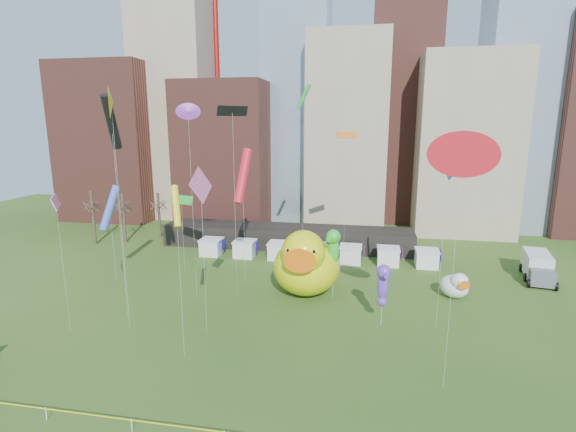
% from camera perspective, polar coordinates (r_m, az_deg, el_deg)
% --- Properties ---
extents(skyline, '(101.00, 23.00, 68.00)m').
position_cam_1_polar(skyline, '(82.63, 6.72, 13.94)').
color(skyline, brown).
rests_on(skyline, ground).
extents(pavilion, '(38.00, 6.00, 3.20)m').
position_cam_1_polar(pavilion, '(66.68, -0.16, -2.76)').
color(pavilion, black).
rests_on(pavilion, ground).
extents(vendor_tents, '(33.24, 2.80, 2.40)m').
position_cam_1_polar(vendor_tents, '(60.38, 3.50, -4.87)').
color(vendor_tents, white).
rests_on(vendor_tents, ground).
extents(bare_trees, '(8.44, 6.44, 8.50)m').
position_cam_1_polar(bare_trees, '(74.07, -20.70, -0.13)').
color(bare_trees, '#382B21').
rests_on(bare_trees, ground).
extents(big_duck, '(7.46, 10.14, 7.87)m').
position_cam_1_polar(big_duck, '(47.99, 2.39, -6.27)').
color(big_duck, '#DDE30B').
rests_on(big_duck, ground).
extents(small_duck, '(3.78, 4.37, 3.08)m').
position_cam_1_polar(small_duck, '(51.21, 21.17, -8.51)').
color(small_duck, white).
rests_on(small_duck, ground).
extents(seahorse_green, '(2.00, 2.25, 7.73)m').
position_cam_1_polar(seahorse_green, '(46.59, 6.04, -4.06)').
color(seahorse_green, silver).
rests_on(seahorse_green, ground).
extents(seahorse_purple, '(1.62, 1.89, 6.13)m').
position_cam_1_polar(seahorse_purple, '(41.23, 12.40, -8.48)').
color(seahorse_purple, silver).
rests_on(seahorse_purple, ground).
extents(box_truck, '(3.98, 7.76, 3.15)m').
position_cam_1_polar(box_truck, '(61.38, 30.02, -5.76)').
color(box_truck, silver).
rests_on(box_truck, ground).
extents(kite_0, '(1.78, 3.84, 15.97)m').
position_cam_1_polar(kite_0, '(49.93, -5.96, 5.25)').
color(kite_0, silver).
rests_on(kite_0, ground).
extents(kite_1, '(0.82, 3.18, 15.25)m').
position_cam_1_polar(kite_1, '(37.24, -11.41, 3.73)').
color(kite_1, silver).
rests_on(kite_1, ground).
extents(kite_2, '(2.72, 2.73, 20.49)m').
position_cam_1_polar(kite_2, '(45.60, -7.33, 13.43)').
color(kite_2, silver).
rests_on(kite_2, ground).
extents(kite_3, '(3.56, 1.64, 9.93)m').
position_cam_1_polar(kite_3, '(55.77, -13.89, 2.08)').
color(kite_3, silver).
rests_on(kite_3, ground).
extents(kite_4, '(1.38, 1.88, 14.15)m').
position_cam_1_polar(kite_4, '(34.06, -14.52, 1.24)').
color(kite_4, silver).
rests_on(kite_4, ground).
extents(kite_5, '(1.47, 3.30, 17.48)m').
position_cam_1_polar(kite_5, '(40.05, 20.41, 6.75)').
color(kite_5, silver).
rests_on(kite_5, ground).
extents(kite_6, '(2.48, 1.65, 17.75)m').
position_cam_1_polar(kite_6, '(54.90, 7.77, 10.40)').
color(kite_6, silver).
rests_on(kite_6, ground).
extents(kite_7, '(1.64, 0.73, 20.73)m').
position_cam_1_polar(kite_7, '(45.80, -13.03, 13.16)').
color(kite_7, silver).
rests_on(kite_7, ground).
extents(kite_8, '(2.97, 1.29, 18.31)m').
position_cam_1_polar(kite_8, '(30.29, 22.04, 7.53)').
color(kite_8, silver).
rests_on(kite_8, ground).
extents(kite_9, '(2.31, 3.19, 12.58)m').
position_cam_1_polar(kite_9, '(42.77, -28.27, 1.59)').
color(kite_9, silver).
rests_on(kite_9, ground).
extents(kite_10, '(1.47, 3.02, 21.31)m').
position_cam_1_polar(kite_10, '(42.57, -22.23, 11.35)').
color(kite_10, silver).
rests_on(kite_10, ground).
extents(kite_11, '(1.77, 0.67, 23.25)m').
position_cam_1_polar(kite_11, '(52.56, 2.08, 15.35)').
color(kite_11, silver).
rests_on(kite_11, ground).
extents(kite_12, '(1.73, 2.54, 21.87)m').
position_cam_1_polar(kite_12, '(40.09, -22.27, 13.71)').
color(kite_12, silver).
rests_on(kite_12, ground).
extents(kite_13, '(2.04, 3.24, 11.62)m').
position_cam_1_polar(kite_13, '(55.26, -22.41, 1.00)').
color(kite_13, silver).
rests_on(kite_13, ground).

